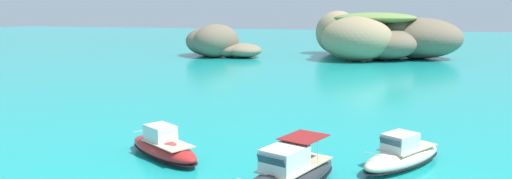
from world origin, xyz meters
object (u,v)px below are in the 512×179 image
motorboat_charcoal (288,176)px  islet_large (385,37)px  islet_small (216,43)px  motorboat_red (163,147)px  motorboat_cream (402,155)px

motorboat_charcoal → islet_large: bearing=88.7°
islet_small → motorboat_charcoal: bearing=-64.3°
islet_large → motorboat_red: (-9.86, -64.92, -3.27)m
islet_large → motorboat_charcoal: (-1.49, -67.75, -3.14)m
islet_small → motorboat_cream: islet_small is taller
islet_small → motorboat_cream: (35.05, -56.57, -1.97)m
motorboat_cream → motorboat_charcoal: (-5.21, -5.51, 0.12)m
motorboat_cream → motorboat_charcoal: size_ratio=0.83×
motorboat_cream → motorboat_charcoal: 7.58m
islet_small → motorboat_cream: size_ratio=2.88×
islet_small → motorboat_red: islet_small is taller
islet_small → motorboat_red: 63.06m
islet_large → motorboat_charcoal: 67.84m
motorboat_charcoal → motorboat_red: bearing=161.4°
islet_large → motorboat_red: size_ratio=4.60×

